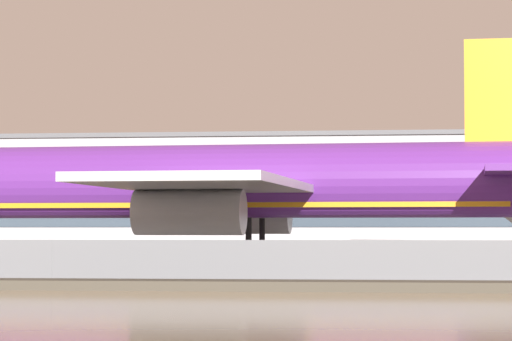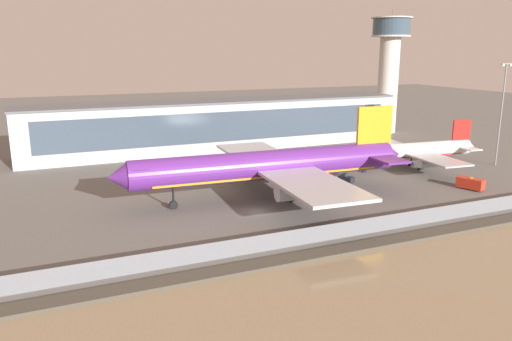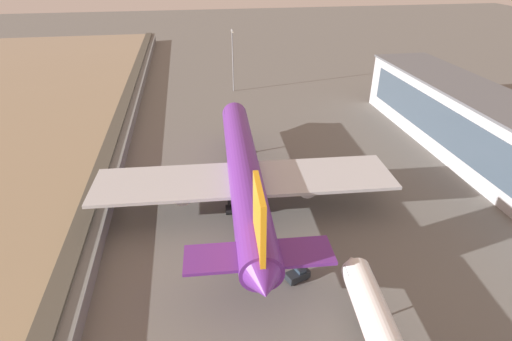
# 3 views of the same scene
# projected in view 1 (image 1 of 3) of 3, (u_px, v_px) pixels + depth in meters

# --- Properties ---
(ground_plane) EXTENTS (500.00, 500.00, 0.00)m
(ground_plane) POSITION_uv_depth(u_px,v_px,m) (118.00, 274.00, 83.07)
(ground_plane) COLOR #66635E
(shoreline_seawall) EXTENTS (320.00, 3.00, 0.50)m
(shoreline_seawall) POSITION_uv_depth(u_px,v_px,m) (28.00, 284.00, 62.74)
(shoreline_seawall) COLOR #474238
(shoreline_seawall) RESTS_ON ground
(perimeter_fence) EXTENTS (280.00, 0.10, 2.51)m
(perimeter_fence) POSITION_uv_depth(u_px,v_px,m) (53.00, 262.00, 67.25)
(perimeter_fence) COLOR slate
(perimeter_fence) RESTS_ON ground
(cargo_jet_purple) EXTENTS (58.10, 49.92, 16.75)m
(cargo_jet_purple) POSITION_uv_depth(u_px,v_px,m) (219.00, 184.00, 89.25)
(cargo_jet_purple) COLOR #602889
(cargo_jet_purple) RESTS_ON ground
(baggage_tug) EXTENTS (2.65, 3.56, 1.80)m
(baggage_tug) POSITION_uv_depth(u_px,v_px,m) (484.00, 260.00, 91.21)
(baggage_tug) COLOR #1E2328
(baggage_tug) RESTS_ON ground
(terminal_building) EXTENTS (107.88, 15.02, 13.81)m
(terminal_building) POSITION_uv_depth(u_px,v_px,m) (350.00, 196.00, 138.42)
(terminal_building) COLOR #B2B2B7
(terminal_building) RESTS_ON ground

